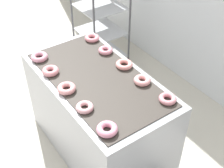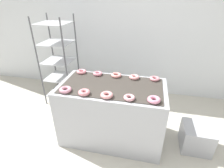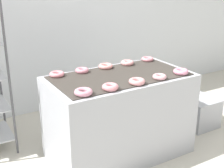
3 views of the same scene
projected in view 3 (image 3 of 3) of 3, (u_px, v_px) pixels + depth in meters
wall_back at (59, 5)px, 4.03m from camera, size 8.00×0.05×2.80m
fryer_machine at (120, 116)px, 3.16m from camera, size 1.41×0.76×0.87m
glaze_bin at (199, 112)px, 3.83m from camera, size 0.39×0.38×0.36m
donut_near_leftmost at (83, 92)px, 2.53m from camera, size 0.15×0.15×0.05m
donut_near_left at (110, 87)px, 2.64m from camera, size 0.14×0.14×0.05m
donut_near_center at (137, 81)px, 2.78m from camera, size 0.15×0.15×0.05m
donut_near_right at (160, 77)px, 2.91m from camera, size 0.13×0.13×0.04m
donut_near_rightmost at (181, 71)px, 3.05m from camera, size 0.15×0.15×0.05m
donut_far_leftmost at (57, 74)px, 2.98m from camera, size 0.14×0.14×0.04m
donut_far_left at (82, 70)px, 3.09m from camera, size 0.13×0.13×0.04m
donut_far_center at (105, 66)px, 3.23m from camera, size 0.15×0.15×0.04m
donut_far_right at (127, 63)px, 3.34m from camera, size 0.14×0.14×0.04m
donut_far_rightmost at (147, 59)px, 3.49m from camera, size 0.13×0.13×0.04m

